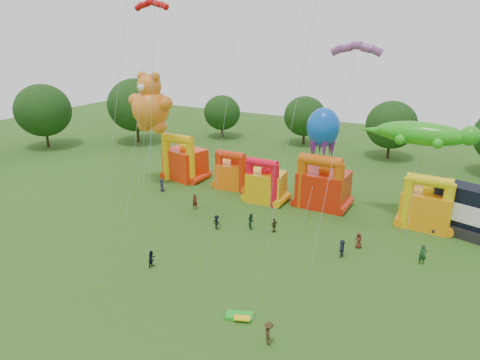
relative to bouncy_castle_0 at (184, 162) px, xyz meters
The scene contains 24 objects.
ground 33.04m from the bouncy_castle_0, 61.20° to the right, with size 160.00×160.00×0.00m, color #2E5718.
tree_ring 32.09m from the bouncy_castle_0, 62.49° to the right, with size 120.54×122.61×12.07m.
bouncy_castle_0 is the anchor object (origin of this frame).
bouncy_castle_1 8.25m from the bouncy_castle_0, ahead, with size 5.27×4.52×5.40m.
bouncy_castle_2 14.18m from the bouncy_castle_0, ahead, with size 4.82×4.04×5.82m.
bouncy_castle_3 20.75m from the bouncy_castle_0, ahead, with size 5.72×4.60×6.78m.
bouncy_castle_4 32.51m from the bouncy_castle_0, ahead, with size 5.26×4.31×6.24m.
stage_trailer 36.91m from the bouncy_castle_0, ahead, with size 8.81×5.31×5.29m.
teddy_bear_kite 8.11m from the bouncy_castle_0, 115.90° to the right, with size 6.99×7.45×15.44m.
gecko_kite 31.39m from the bouncy_castle_0, ahead, with size 12.23×7.38×11.37m.
octopus_kite 20.87m from the bouncy_castle_0, ahead, with size 3.88×7.31×11.98m.
parafoil_kites 16.72m from the bouncy_castle_0, 54.39° to the right, with size 28.58×13.91×28.68m.
diamond_kites 25.97m from the bouncy_castle_0, 44.48° to the right, with size 20.14×22.14×41.05m.
folded_kite_bundle 32.96m from the bouncy_castle_0, 46.79° to the right, with size 2.23×1.67×0.31m.
spectator_0 5.95m from the bouncy_castle_0, 85.56° to the right, with size 0.84×0.54×1.71m, color #28253E.
spectator_1 11.61m from the bouncy_castle_0, 47.65° to the right, with size 0.67×0.44×1.85m, color #4C1A15.
spectator_2 19.08m from the bouncy_castle_0, 31.74° to the right, with size 0.86×0.67×1.77m, color #173A25.
spectator_3 17.74m from the bouncy_castle_0, 42.62° to the right, with size 1.04×0.60×1.61m, color black.
spectator_4 21.14m from the bouncy_castle_0, 27.24° to the right, with size 0.93×0.39×1.59m, color #3D2F18.
spectator_5 28.76m from the bouncy_castle_0, 22.80° to the right, with size 1.59×0.51×1.72m, color #2C2A47.
spectator_6 28.85m from the bouncy_castle_0, 17.63° to the right, with size 0.79×0.52×1.62m, color #552518.
spectator_7 34.58m from the bouncy_castle_0, 15.08° to the right, with size 0.71×0.46×1.94m, color #1A4223.
spectator_8 24.61m from the bouncy_castle_0, 60.74° to the right, with size 0.78×0.61×1.61m, color black.
spectator_9 36.17m from the bouncy_castle_0, 44.82° to the right, with size 1.13×0.65×1.75m, color #362B15.
Camera 1 is at (19.71, -18.48, 20.33)m, focal length 32.00 mm.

